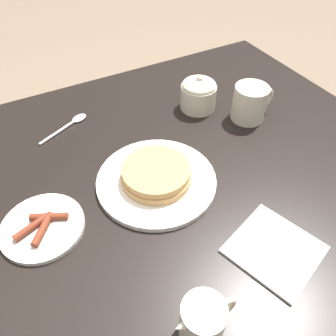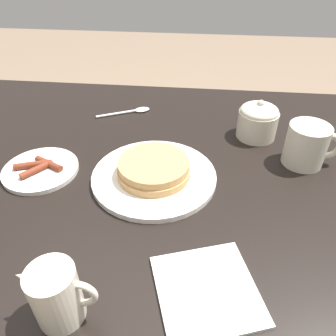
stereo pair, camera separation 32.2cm
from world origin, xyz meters
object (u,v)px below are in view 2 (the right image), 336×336
Objects in this scene: coffee_mug at (308,145)px; side_plate_bacon at (41,169)px; pancake_plate at (154,173)px; creamer_pitcher at (56,294)px; sugar_bowl at (258,120)px; spoon at (133,111)px; napkin at (207,290)px.

side_plate_bacon is at bearing -170.57° from coffee_mug.
creamer_pitcher is at bearing -105.34° from pancake_plate.
coffee_mug is 0.14m from sugar_bowl.
pancake_plate is 0.25m from side_plate_bacon.
pancake_plate is at bearing -70.63° from spoon.
sugar_bowl is (0.47, 0.20, 0.04)m from side_plate_bacon.
side_plate_bacon is 1.32× the size of coffee_mug.
sugar_bowl is at bearing 75.52° from napkin.
sugar_bowl is 0.54× the size of napkin.
creamer_pitcher is 0.57× the size of napkin.
creamer_pitcher is 0.73× the size of spoon.
coffee_mug is 0.40m from napkin.
creamer_pitcher is 0.60m from spoon.
pancake_plate is at bearing -163.97° from coffee_mug.
creamer_pitcher is (-0.08, -0.31, 0.03)m from pancake_plate.
pancake_plate is 2.64× the size of sugar_bowl.
spoon is at bearing 111.65° from napkin.
coffee_mug is 0.57m from creamer_pitcher.
creamer_pitcher is at bearing -88.32° from spoon.
napkin is (0.20, 0.06, -0.05)m from creamer_pitcher.
pancake_plate reaches higher than napkin.
side_plate_bacon is 0.35m from creamer_pitcher.
creamer_pitcher reaches higher than napkin.
spoon is at bearing 164.15° from sugar_bowl.
coffee_mug is at bearing 44.53° from creamer_pitcher.
coffee_mug is at bearing -47.77° from sugar_bowl.
spoon is (0.14, 0.29, -0.00)m from side_plate_bacon.
pancake_plate is 0.34m from coffee_mug.
coffee_mug is (0.32, 0.09, 0.03)m from pancake_plate.
sugar_bowl is (0.31, 0.50, -0.00)m from creamer_pitcher.
side_plate_bacon is 1.10× the size of spoon.
sugar_bowl is at bearing 58.16° from creamer_pitcher.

